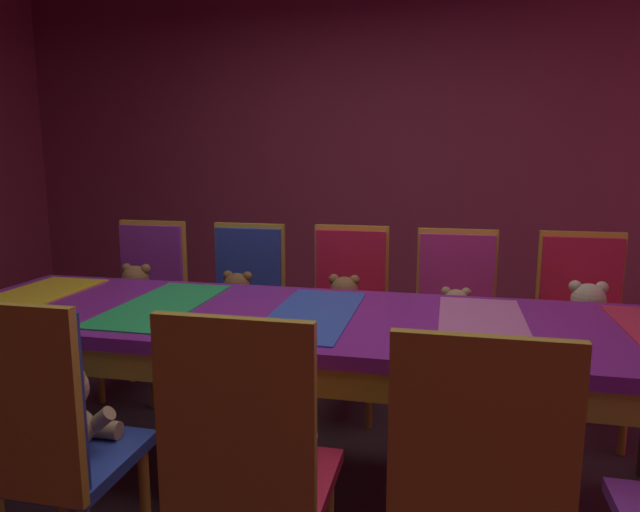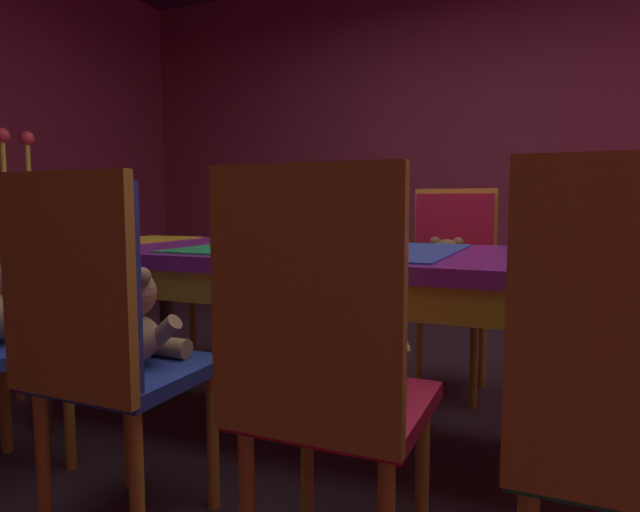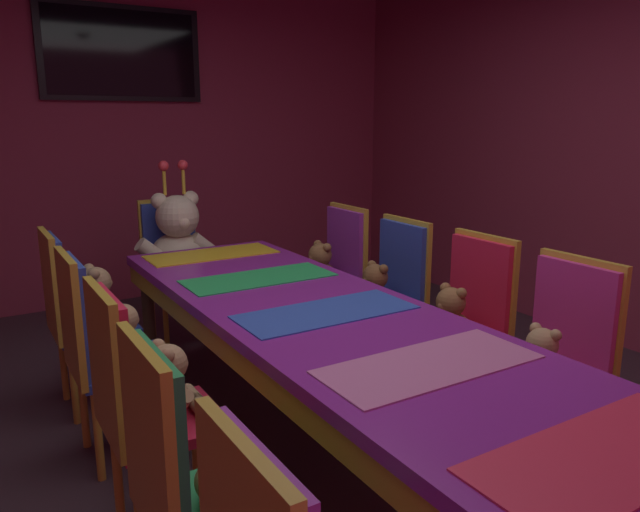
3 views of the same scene
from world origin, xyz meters
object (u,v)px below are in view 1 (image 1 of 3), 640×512
at_px(teddy_right_2, 343,307).
at_px(teddy_left_3, 68,414).
at_px(chair_left_3, 36,430).
at_px(teddy_right_0, 587,319).
at_px(teddy_left_2, 264,432).
at_px(banquet_table, 312,335).
at_px(teddy_left_1, 474,464).
at_px(chair_right_1, 455,305).
at_px(chair_right_4, 149,289).
at_px(teddy_right_1, 455,318).
at_px(teddy_right_3, 237,302).
at_px(chair_right_0, 580,311).
at_px(chair_left_2, 246,453).
at_px(chair_right_2, 348,298).
at_px(chair_right_3, 246,294).
at_px(chair_left_1, 477,484).
at_px(teddy_right_4, 136,295).

bearing_deg(teddy_right_2, teddy_left_3, -23.11).
bearing_deg(chair_left_3, teddy_right_0, -48.98).
xyz_separation_m(teddy_left_2, chair_left_3, (-0.15, 0.63, 0.01)).
height_order(banquet_table, teddy_left_1, banquet_table).
height_order(chair_right_1, chair_right_4, same).
height_order(teddy_left_1, teddy_right_1, teddy_right_1).
bearing_deg(chair_right_1, banquet_table, -34.37).
height_order(teddy_left_2, teddy_right_3, teddy_right_3).
bearing_deg(teddy_left_1, chair_right_0, -20.12).
distance_m(chair_left_2, teddy_right_1, 1.61).
xyz_separation_m(teddy_left_1, chair_right_0, (1.56, -0.57, 0.03)).
xyz_separation_m(chair_right_0, chair_right_2, (0.00, 1.18, 0.00)).
height_order(chair_left_2, teddy_left_3, chair_left_2).
distance_m(chair_right_2, chair_right_3, 0.58).
relative_size(chair_right_0, teddy_right_3, 3.18).
bearing_deg(teddy_left_3, teddy_right_2, -23.11).
height_order(teddy_right_0, teddy_right_1, teddy_right_0).
xyz_separation_m(chair_left_1, chair_right_3, (1.68, 1.18, 0.00)).
height_order(banquet_table, teddy_right_1, banquet_table).
distance_m(teddy_left_2, teddy_right_1, 1.48).
xyz_separation_m(teddy_right_1, chair_right_3, (0.15, 1.14, 0.03)).
bearing_deg(chair_right_1, chair_left_2, -18.12).
relative_size(teddy_left_3, teddy_right_1, 1.07).
bearing_deg(teddy_right_0, chair_right_0, -180.00).
xyz_separation_m(teddy_left_2, teddy_right_1, (1.37, -0.54, -0.01)).
height_order(teddy_left_1, teddy_right_2, teddy_right_2).
bearing_deg(chair_right_2, teddy_left_2, 0.90).
bearing_deg(teddy_right_0, teddy_right_4, -89.52).
relative_size(banquet_table, teddy_right_1, 11.08).
bearing_deg(chair_right_1, teddy_right_4, -85.44).
distance_m(chair_right_3, chair_right_4, 0.60).
xyz_separation_m(chair_left_3, teddy_right_4, (1.53, 0.57, -0.01)).
bearing_deg(teddy_right_4, teddy_right_3, 89.80).
bearing_deg(teddy_right_4, banquet_table, 59.85).
bearing_deg(teddy_right_2, chair_left_1, 21.17).
xyz_separation_m(teddy_right_2, teddy_right_3, (-0.03, 0.57, -0.00)).
xyz_separation_m(chair_right_0, teddy_right_2, (-0.14, 1.18, -0.01)).
height_order(chair_left_3, chair_right_3, same).
bearing_deg(chair_right_3, teddy_right_4, -76.66).
distance_m(teddy_left_1, teddy_right_2, 1.54).
height_order(chair_left_2, chair_right_4, same).
bearing_deg(chair_right_1, teddy_right_1, 0.00).
height_order(chair_right_1, chair_right_2, same).
distance_m(banquet_table, teddy_right_0, 1.37).
distance_m(chair_left_3, teddy_right_1, 1.92).
bearing_deg(teddy_left_3, teddy_left_1, -90.52).
xyz_separation_m(banquet_table, chair_right_1, (0.82, -0.56, -0.06)).
distance_m(teddy_left_2, teddy_right_4, 1.82).
xyz_separation_m(teddy_left_1, teddy_right_1, (1.39, 0.04, 0.00)).
distance_m(teddy_right_1, teddy_right_2, 0.57).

